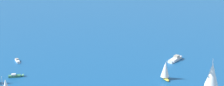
% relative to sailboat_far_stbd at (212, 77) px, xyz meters
% --- Properties ---
extents(sailboat_far_stbd, '(8.71, 9.40, 12.94)m').
position_rel_sailboat_far_stbd_xyz_m(sailboat_far_stbd, '(0.00, 0.00, 0.00)').
color(sailboat_far_stbd, '#9E9993').
rests_on(sailboat_far_stbd, ground_plane).
extents(motorboat_ahead, '(4.97, 10.07, 2.83)m').
position_rel_sailboat_far_stbd_xyz_m(motorboat_ahead, '(-31.58, 13.40, -5.14)').
color(motorboat_ahead, white).
rests_on(motorboat_ahead, ground_plane).
extents(sailboat_outer_ring_a, '(6.74, 4.57, 8.39)m').
position_rel_sailboat_far_stbd_xyz_m(sailboat_outer_ring_a, '(-19.00, -5.77, -2.08)').
color(sailboat_outer_ring_a, gold).
rests_on(sailboat_outer_ring_a, ground_plane).
extents(motorboat_outer_ring_b, '(4.21, 6.35, 1.82)m').
position_rel_sailboat_far_stbd_xyz_m(motorboat_outer_ring_b, '(-58.85, -53.92, -5.42)').
color(motorboat_outer_ring_b, '#33704C').
rests_on(motorboat_outer_ring_b, ground_plane).
extents(motorboat_outer_ring_d, '(5.77, 2.45, 1.62)m').
position_rel_sailboat_far_stbd_xyz_m(motorboat_outer_ring_d, '(-75.67, -46.20, -5.47)').
color(motorboat_outer_ring_d, white).
rests_on(motorboat_outer_ring_d, ground_plane).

